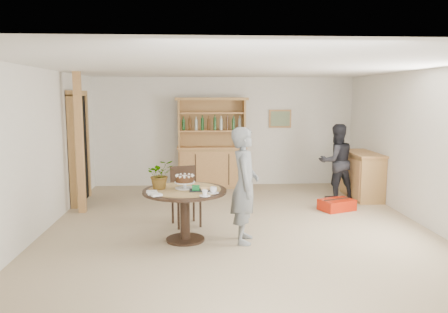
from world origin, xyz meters
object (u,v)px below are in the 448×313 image
dining_table (185,200)px  teen_boy (245,185)px  dining_chair (185,192)px  hutch (212,157)px  red_suitcase (337,205)px  adult_person (336,161)px  sideboard (362,175)px

dining_table → teen_boy: bearing=-6.7°
dining_chair → dining_table: bearing=-106.0°
hutch → red_suitcase: bearing=-44.5°
adult_person → dining_table: bearing=29.5°
red_suitcase → dining_table: bearing=-172.7°
dining_chair → adult_person: adult_person is taller
teen_boy → sideboard: bearing=-39.2°
dining_chair → sideboard: bearing=6.9°
hutch → dining_table: bearing=-97.9°
hutch → teen_boy: hutch is taller
sideboard → red_suitcase: size_ratio=1.79×
dining_table → teen_boy: size_ratio=0.73×
adult_person → sideboard: bearing=172.0°
dining_table → dining_chair: 0.83m
adult_person → dining_chair: bearing=18.5°
sideboard → adult_person: bearing=-178.3°
teen_boy → red_suitcase: bearing=-41.9°
dining_chair → teen_boy: size_ratio=0.57×
red_suitcase → teen_boy: bearing=-161.1°
sideboard → adult_person: size_ratio=0.83×
adult_person → red_suitcase: size_ratio=2.16×
adult_person → hutch: bearing=-36.6°
dining_chair → red_suitcase: size_ratio=1.34×
red_suitcase → sideboard: bearing=27.0°
sideboard → adult_person: 0.63m
dining_table → adult_person: (3.00, 2.44, 0.16)m
hutch → dining_chair: bearing=-100.6°
hutch → adult_person: bearing=-26.9°
sideboard → dining_table: 4.32m
dining_table → teen_boy: teen_boy is taller
dining_chair → red_suitcase: dining_chair is taller
dining_table → adult_person: adult_person is taller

